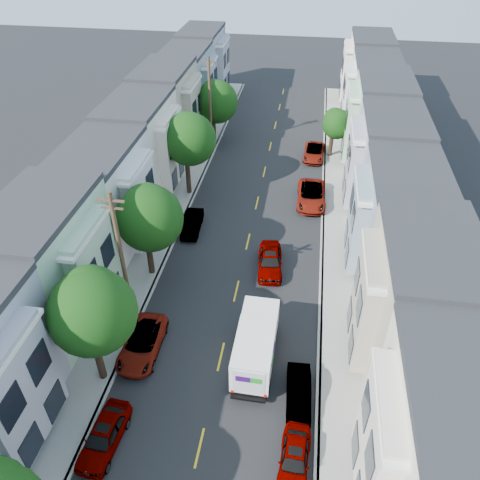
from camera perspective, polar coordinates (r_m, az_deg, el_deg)
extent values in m
plane|color=black|center=(29.98, -2.34, -14.03)|extent=(160.00, 160.00, 0.00)
cube|color=black|center=(40.94, 1.56, 2.32)|extent=(12.00, 70.00, 0.02)
cube|color=gray|center=(41.94, -6.67, 3.10)|extent=(0.30, 70.00, 0.15)
cube|color=gray|center=(40.75, 10.03, 1.62)|extent=(0.30, 70.00, 0.15)
cube|color=gray|center=(42.27, -8.37, 3.24)|extent=(2.60, 70.00, 0.15)
cube|color=gray|center=(40.83, 11.85, 1.44)|extent=(2.60, 70.00, 0.15)
cube|color=gold|center=(40.95, 1.56, 2.31)|extent=(0.12, 70.00, 0.01)
cube|color=#80939F|center=(43.49, -13.18, 3.53)|extent=(5.00, 70.00, 8.50)
cube|color=#80939F|center=(41.35, 17.07, 0.85)|extent=(5.00, 70.00, 8.50)
cylinder|color=black|center=(28.65, -16.91, -13.38)|extent=(0.44, 0.44, 3.90)
sphere|color=#183B10|center=(25.96, -17.71, -8.39)|extent=(4.70, 4.70, 4.70)
cylinder|color=black|center=(35.01, -10.93, -1.88)|extent=(0.44, 0.44, 3.41)
sphere|color=#183B10|center=(32.95, -11.11, 2.61)|extent=(4.70, 4.70, 4.70)
cylinder|color=black|center=(44.14, -6.35, 7.87)|extent=(0.44, 0.44, 3.94)
sphere|color=#183B10|center=(42.43, -6.28, 12.11)|extent=(4.70, 4.70, 4.70)
cylinder|color=black|center=(54.92, -3.19, 13.48)|extent=(0.44, 0.44, 2.86)
sphere|color=#183B10|center=(53.71, -2.98, 16.47)|extent=(4.70, 4.70, 4.70)
cylinder|color=black|center=(52.00, 11.01, 11.30)|extent=(0.44, 0.44, 2.62)
sphere|color=#183B10|center=(51.05, 11.67, 13.67)|extent=(3.10, 3.10, 3.10)
cylinder|color=#42301E|center=(29.32, -14.05, -2.94)|extent=(0.26, 0.26, 10.00)
cube|color=#42301E|center=(26.69, -15.50, 4.66)|extent=(1.60, 0.12, 0.12)
cylinder|color=#42301E|center=(50.97, -3.64, 15.89)|extent=(0.26, 0.26, 10.00)
cube|color=#42301E|center=(49.50, -3.85, 20.86)|extent=(1.60, 0.12, 0.12)
cube|color=silver|center=(27.88, 1.71, -13.74)|extent=(2.20, 3.95, 2.16)
cube|color=silver|center=(29.85, 2.44, -9.59)|extent=(2.20, 1.84, 1.98)
cube|color=black|center=(29.32, 1.89, -13.97)|extent=(2.03, 5.67, 0.22)
cube|color=#2D0A51|center=(26.50, 0.43, -16.57)|extent=(0.83, 0.04, 0.40)
cube|color=#198C1E|center=(26.45, 2.07, -16.76)|extent=(0.64, 0.04, 0.40)
cylinder|color=black|center=(28.34, -0.71, -16.84)|extent=(0.26, 0.83, 0.83)
cylinder|color=black|center=(28.21, 3.45, -17.31)|extent=(0.26, 0.83, 0.83)
cylinder|color=black|center=(30.64, 0.44, -11.32)|extent=(0.26, 0.83, 0.83)
cylinder|color=black|center=(30.51, 4.21, -11.71)|extent=(0.26, 0.83, 0.83)
imported|color=black|center=(35.42, 3.69, -2.59)|extent=(2.26, 4.89, 1.54)
imported|color=black|center=(27.07, -16.27, -21.97)|extent=(1.95, 4.43, 1.40)
imported|color=#B1B5C7|center=(30.35, -11.82, -12.25)|extent=(2.32, 4.91, 1.36)
imported|color=#581F13|center=(39.69, -5.85, 2.01)|extent=(1.66, 4.06, 1.33)
imported|color=#535353|center=(25.77, 6.65, -24.96)|extent=(1.70, 4.02, 1.28)
imported|color=#B5B5C7|center=(27.81, 7.16, -18.00)|extent=(1.56, 3.87, 1.27)
imported|color=black|center=(43.53, 8.69, 5.37)|extent=(2.69, 5.57, 1.53)
imported|color=black|center=(51.59, 9.01, 10.49)|extent=(2.33, 4.72, 1.29)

